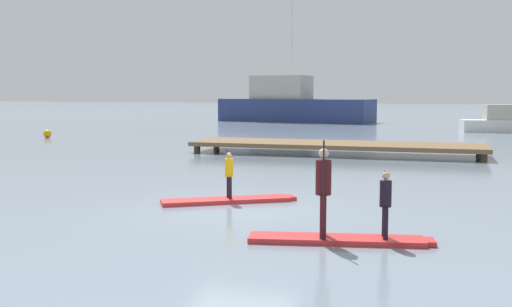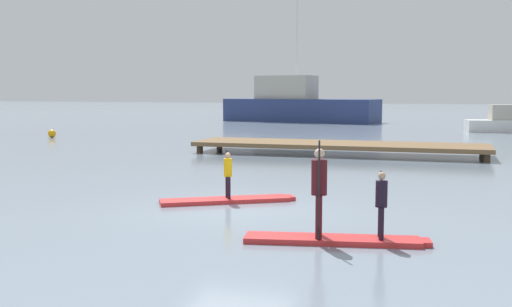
{
  "view_description": "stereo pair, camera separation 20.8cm",
  "coord_description": "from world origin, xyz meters",
  "px_view_note": "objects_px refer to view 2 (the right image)",
  "views": [
    {
      "loc": [
        4.4,
        -13.29,
        2.72
      ],
      "look_at": [
        -0.53,
        3.23,
        0.95
      ],
      "focal_mm": 42.85,
      "sensor_mm": 36.0,
      "label": 1
    },
    {
      "loc": [
        4.6,
        -13.23,
        2.72
      ],
      "look_at": [
        -0.53,
        3.23,
        0.95
      ],
      "focal_mm": 42.85,
      "sensor_mm": 36.0,
      "label": 2
    }
  ],
  "objects_px": {
    "paddler_child_solo": "(228,172)",
    "paddleboard_near": "(228,200)",
    "paddleboard_far": "(336,240)",
    "mooring_buoy_far": "(52,134)",
    "fishing_boat_white_large": "(297,105)",
    "paddler_adult": "(319,186)",
    "paddler_child_front": "(381,201)"
  },
  "relations": [
    {
      "from": "paddleboard_far",
      "to": "mooring_buoy_far",
      "type": "height_order",
      "value": "mooring_buoy_far"
    },
    {
      "from": "paddler_adult",
      "to": "paddleboard_near",
      "type": "bearing_deg",
      "value": 131.84
    },
    {
      "from": "paddler_child_solo",
      "to": "fishing_boat_white_large",
      "type": "xyz_separation_m",
      "value": [
        -7.58,
        38.9,
        0.74
      ]
    },
    {
      "from": "paddleboard_far",
      "to": "paddler_child_front",
      "type": "relative_size",
      "value": 2.8
    },
    {
      "from": "paddler_adult",
      "to": "mooring_buoy_far",
      "type": "relative_size",
      "value": 3.79
    },
    {
      "from": "mooring_buoy_far",
      "to": "paddler_adult",
      "type": "bearing_deg",
      "value": -44.89
    },
    {
      "from": "paddler_child_solo",
      "to": "paddleboard_near",
      "type": "bearing_deg",
      "value": -80.87
    },
    {
      "from": "paddleboard_far",
      "to": "paddler_adult",
      "type": "distance_m",
      "value": 1.02
    },
    {
      "from": "paddleboard_near",
      "to": "paddler_child_front",
      "type": "bearing_deg",
      "value": -37.31
    },
    {
      "from": "paddler_child_front",
      "to": "fishing_boat_white_large",
      "type": "distance_m",
      "value": 43.54
    },
    {
      "from": "paddler_adult",
      "to": "fishing_boat_white_large",
      "type": "relative_size",
      "value": 0.12
    },
    {
      "from": "paddleboard_near",
      "to": "paddler_child_solo",
      "type": "bearing_deg",
      "value": 99.13
    },
    {
      "from": "paddler_adult",
      "to": "fishing_boat_white_large",
      "type": "distance_m",
      "value": 43.47
    },
    {
      "from": "paddler_child_solo",
      "to": "paddleboard_far",
      "type": "distance_m",
      "value": 4.61
    },
    {
      "from": "paddler_child_front",
      "to": "mooring_buoy_far",
      "type": "height_order",
      "value": "paddler_child_front"
    },
    {
      "from": "paddleboard_near",
      "to": "paddler_child_solo",
      "type": "xyz_separation_m",
      "value": [
        -0.0,
        0.01,
        0.68
      ]
    },
    {
      "from": "paddleboard_far",
      "to": "fishing_boat_white_large",
      "type": "distance_m",
      "value": 43.51
    },
    {
      "from": "paddleboard_far",
      "to": "paddler_adult",
      "type": "xyz_separation_m",
      "value": [
        -0.3,
        -0.06,
        0.97
      ]
    },
    {
      "from": "fishing_boat_white_large",
      "to": "paddleboard_near",
      "type": "bearing_deg",
      "value": -78.98
    },
    {
      "from": "paddleboard_far",
      "to": "fishing_boat_white_large",
      "type": "xyz_separation_m",
      "value": [
        -10.81,
        42.12,
        1.42
      ]
    },
    {
      "from": "paddler_child_front",
      "to": "mooring_buoy_far",
      "type": "distance_m",
      "value": 28.62
    },
    {
      "from": "paddleboard_near",
      "to": "paddler_adult",
      "type": "relative_size",
      "value": 1.78
    },
    {
      "from": "paddler_adult",
      "to": "paddler_child_solo",
      "type": "bearing_deg",
      "value": 131.75
    },
    {
      "from": "paddler_adult",
      "to": "paddler_child_front",
      "type": "bearing_deg",
      "value": 11.24
    },
    {
      "from": "paddleboard_far",
      "to": "mooring_buoy_far",
      "type": "relative_size",
      "value": 7.21
    },
    {
      "from": "paddleboard_near",
      "to": "mooring_buoy_far",
      "type": "xyz_separation_m",
      "value": [
        -16.9,
        16.49,
        0.18
      ]
    },
    {
      "from": "paddler_child_solo",
      "to": "mooring_buoy_far",
      "type": "xyz_separation_m",
      "value": [
        -16.9,
        16.48,
        -0.5
      ]
    },
    {
      "from": "paddleboard_far",
      "to": "fishing_boat_white_large",
      "type": "relative_size",
      "value": 0.24
    },
    {
      "from": "paddleboard_near",
      "to": "mooring_buoy_far",
      "type": "height_order",
      "value": "mooring_buoy_far"
    },
    {
      "from": "paddler_child_front",
      "to": "paddleboard_near",
      "type": "bearing_deg",
      "value": 142.69
    },
    {
      "from": "paddleboard_near",
      "to": "paddler_child_front",
      "type": "height_order",
      "value": "paddler_child_front"
    },
    {
      "from": "paddler_child_solo",
      "to": "fishing_boat_white_large",
      "type": "distance_m",
      "value": 39.64
    }
  ]
}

